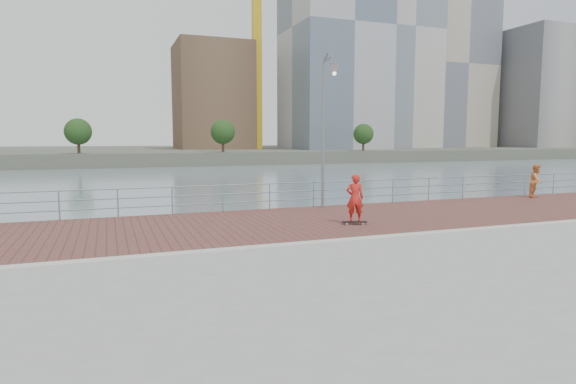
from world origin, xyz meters
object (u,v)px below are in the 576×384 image
object	(u,v)px
guardrail	(246,194)
skateboarder	(355,198)
bystander	(536,181)
street_lamp	(328,104)

from	to	relation	value
guardrail	skateboarder	xyz separation A→B (m)	(2.64, -4.65, 0.26)
skateboarder	bystander	distance (m)	12.97
street_lamp	bystander	distance (m)	12.32
guardrail	skateboarder	distance (m)	5.35
skateboarder	guardrail	bearing A→B (deg)	-41.44
skateboarder	bystander	size ratio (longest dim) A/B	1.00
street_lamp	bystander	xyz separation A→B (m)	(11.78, -0.04, -3.61)
street_lamp	bystander	bearing A→B (deg)	-0.17
guardrail	skateboarder	world-z (taller)	skateboarder
guardrail	bystander	xyz separation A→B (m)	(15.08, -1.00, 0.18)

